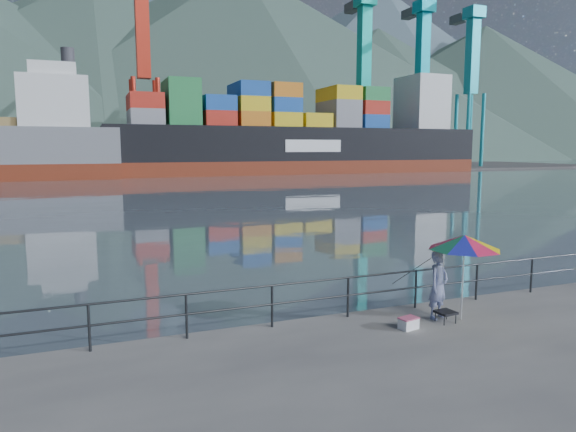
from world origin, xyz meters
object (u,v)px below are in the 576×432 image
at_px(beach_umbrella, 464,242).
at_px(fisherman, 438,285).
at_px(container_ship, 309,139).
at_px(cooler_bag, 408,324).

bearing_deg(beach_umbrella, fisherman, 143.72).
bearing_deg(fisherman, container_ship, 47.95).
relative_size(fisherman, container_ship, 0.03).
xyz_separation_m(beach_umbrella, container_ship, (28.51, 74.11, 3.86)).
bearing_deg(beach_umbrella, container_ship, 68.96).
relative_size(cooler_bag, container_ship, 0.01).
bearing_deg(beach_umbrella, cooler_bag, -177.72).
height_order(fisherman, beach_umbrella, beach_umbrella).
xyz_separation_m(fisherman, cooler_bag, (-1.11, -0.39, -0.72)).
height_order(fisherman, container_ship, container_ship).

